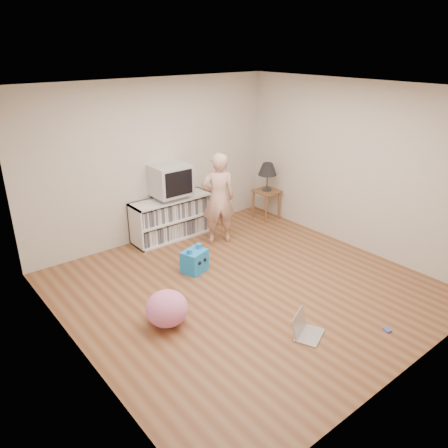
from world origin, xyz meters
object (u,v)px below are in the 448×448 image
Objects in this scene: plush_pink at (167,309)px; media_unit at (171,218)px; crt_tv at (170,180)px; person at (218,199)px; table_lamp at (268,170)px; dvd_deck at (171,196)px; side_table at (266,197)px; plush_blue at (195,261)px; laptop at (304,329)px.

media_unit is at bearing 56.08° from plush_pink.
crt_tv is 0.85m from person.
table_lamp is 1.39m from person.
dvd_deck reaches higher than side_table.
crt_tv is at bearing 54.63° from plush_blue.
plush_blue is at bearing -108.39° from crt_tv.
plush_blue is (-0.41, -1.22, -0.85)m from crt_tv.
person is (-1.35, -0.27, 0.34)m from side_table.
side_table is 1.35× the size of plush_blue.
crt_tv reaches higher than dvd_deck.
plush_blue is (-2.25, -0.85, -0.77)m from table_lamp.
plush_pink reaches higher than plush_blue.
dvd_deck is 1.41m from plush_blue.
plush_blue is (-0.41, -1.24, -0.18)m from media_unit.
dvd_deck is 1.11× the size of plush_blue.
person reaches higher than side_table.
laptop is (-2.14, -2.86, -0.35)m from side_table.
side_table reaches higher than laptop.
media_unit is 0.91m from person.
media_unit is 2.55× the size of side_table.
plush_pink is at bearing -124.12° from dvd_deck.
side_table is 2.42m from plush_blue.
media_unit reaches higher than plush_pink.
media_unit is at bearing 61.06° from laptop.
media_unit is 3.04× the size of laptop.
table_lamp is 1.12× the size of laptop.
side_table is 1.42m from person.
crt_tv is at bearing 168.76° from table_lamp.
table_lamp is (1.85, -0.37, 0.21)m from dvd_deck.
plush_blue is at bearing 69.36° from laptop.
table_lamp reaches higher than laptop.
plush_pink is (-1.90, -1.44, -0.54)m from person.
laptop is at bearing -95.29° from dvd_deck.
side_table reaches higher than plush_blue.
media_unit is 1.89m from side_table.
media_unit is 1.32m from plush_blue.
plush_blue is at bearing -159.26° from table_lamp.
dvd_deck is 0.87× the size of table_lamp.
plush_pink is (-1.41, -2.09, -0.14)m from media_unit.
person reaches higher than media_unit.
person is 2.79m from laptop.
crt_tv reaches higher than table_lamp.
crt_tv reaches higher than plush_pink.
crt_tv is 2.63m from plush_pink.
side_table is (1.85, -0.37, -0.32)m from dvd_deck.
plush_blue is (-2.25, -0.85, -0.25)m from side_table.
person is at bearing 49.28° from laptop.
laptop is (-0.30, -3.23, -0.66)m from dvd_deck.
plush_blue reaches higher than laptop.
dvd_deck is at bearing 54.68° from plush_blue.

